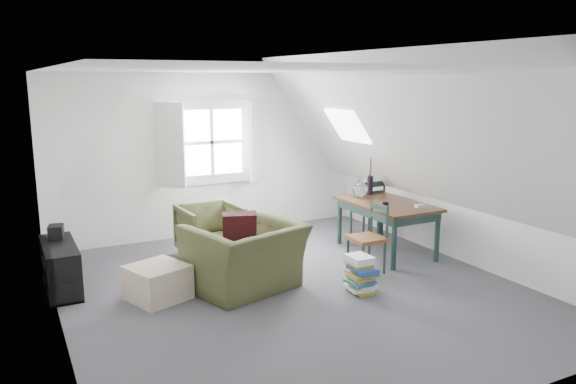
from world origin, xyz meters
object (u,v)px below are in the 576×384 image
dining_table (387,209)px  media_shelf (61,270)px  ottoman (158,282)px  dining_chair_near (369,237)px  armchair_near (245,289)px  armchair_far (211,256)px  magazine_stack (361,274)px  dining_chair_far (368,207)px

dining_table → media_shelf: size_ratio=1.35×
ottoman → media_shelf: bearing=141.1°
dining_chair_near → armchair_near: bearing=-94.0°
ottoman → dining_chair_near: (2.62, -0.31, 0.26)m
ottoman → dining_chair_near: size_ratio=0.66×
armchair_near → media_shelf: media_shelf is taller
armchair_far → ottoman: 1.60m
armchair_near → armchair_far: size_ratio=1.50×
media_shelf → magazine_stack: media_shelf is taller
armchair_far → armchair_near: bearing=-96.4°
ottoman → media_shelf: media_shelf is taller
dining_table → media_shelf: dining_table is taller
armchair_near → dining_table: (2.31, 0.40, 0.63)m
dining_chair_far → media_shelf: size_ratio=0.84×
ottoman → dining_table: dining_table is taller
dining_chair_far → media_shelf: 4.46m
armchair_far → magazine_stack: size_ratio=1.85×
armchair_near → dining_table: 2.42m
dining_chair_far → ottoman: bearing=31.0°
armchair_near → media_shelf: bearing=-41.9°
ottoman → magazine_stack: magazine_stack is taller
dining_chair_far → magazine_stack: size_ratio=2.10×
dining_table → armchair_far: bearing=161.6°
dining_chair_near → media_shelf: dining_chair_near is taller
armchair_far → dining_table: size_ratio=0.55×
dining_table → dining_chair_far: dining_chair_far is taller
dining_table → dining_chair_far: (0.23, 0.76, -0.16)m
dining_chair_far → dining_chair_near: size_ratio=1.04×
ottoman → dining_chair_near: 2.65m
armchair_far → ottoman: size_ratio=1.38×
armchair_near → dining_chair_far: size_ratio=1.32×
armchair_near → dining_chair_near: (1.63, -0.14, 0.45)m
dining_chair_far → dining_chair_near: (-0.90, -1.30, -0.02)m
armchair_near → dining_table: size_ratio=0.83×
magazine_stack → armchair_far: bearing=117.7°
ottoman → armchair_far: bearing=49.0°
armchair_far → dining_chair_near: (1.57, -1.51, 0.45)m
armchair_far → magazine_stack: (1.08, -2.06, 0.22)m
armchair_near → media_shelf: size_ratio=1.12×
armchair_far → dining_table: 2.53m
armchair_far → dining_chair_near: size_ratio=0.92×
magazine_stack → armchair_near: bearing=148.7°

